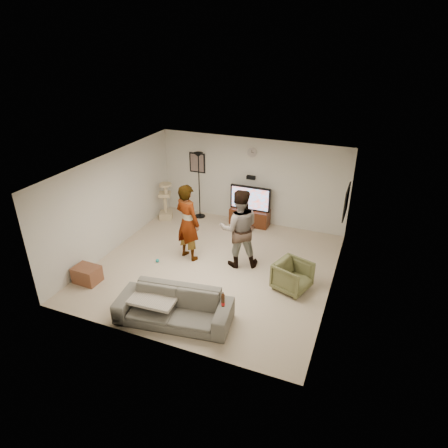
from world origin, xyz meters
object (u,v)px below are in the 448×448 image
at_px(person_left, 188,222).
at_px(sofa, 174,307).
at_px(cat_tree, 165,201).
at_px(side_table, 87,274).
at_px(tv, 250,198).
at_px(armchair, 293,276).
at_px(floor_lamp, 199,186).
at_px(person_right, 239,229).
at_px(tv_stand, 250,217).
at_px(beer_bottle, 223,300).

distance_m(person_left, sofa, 2.50).
bearing_deg(cat_tree, side_table, -89.76).
distance_m(tv, cat_tree, 2.55).
bearing_deg(armchair, sofa, 153.74).
xyz_separation_m(tv, cat_tree, (-2.48, -0.57, -0.25)).
height_order(floor_lamp, person_left, floor_lamp).
bearing_deg(person_left, side_table, 67.86).
bearing_deg(person_right, armchair, 136.24).
distance_m(tv_stand, side_table, 4.84).
xyz_separation_m(tv, armchair, (1.90, -2.71, -0.50)).
xyz_separation_m(tv, sofa, (0.01, -4.62, -0.50)).
relative_size(cat_tree, person_right, 0.59).
height_order(sofa, armchair, armchair).
xyz_separation_m(person_right, armchair, (1.44, -0.53, -0.64)).
bearing_deg(armchair, person_right, 88.32).
distance_m(cat_tree, beer_bottle, 5.37).
height_order(sofa, beer_bottle, beer_bottle).
bearing_deg(side_table, person_right, 34.34).
xyz_separation_m(sofa, beer_bottle, (1.03, 0.00, 0.45)).
relative_size(cat_tree, side_table, 2.02).
relative_size(floor_lamp, side_table, 3.53).
bearing_deg(person_left, floor_lamp, -51.35).
height_order(tv, cat_tree, tv).
bearing_deg(tv_stand, beer_bottle, -77.32).
bearing_deg(cat_tree, sofa, -58.48).
height_order(tv_stand, armchair, armchair).
bearing_deg(side_table, beer_bottle, -7.23).
xyz_separation_m(person_left, side_table, (-1.65, -1.83, -0.78)).
xyz_separation_m(person_left, armchair, (2.71, -0.37, -0.64)).
height_order(cat_tree, person_right, person_right).
bearing_deg(side_table, person_left, 47.86).
bearing_deg(sofa, person_right, 71.23).
xyz_separation_m(tv_stand, sofa, (0.01, -4.62, 0.09)).
height_order(armchair, side_table, armchair).
relative_size(person_left, beer_bottle, 7.77).
xyz_separation_m(tv_stand, beer_bottle, (1.04, -4.62, 0.54)).
xyz_separation_m(cat_tree, person_right, (2.93, -1.61, 0.39)).
bearing_deg(person_left, person_right, -152.51).
bearing_deg(sofa, side_table, 161.42).
bearing_deg(tv, beer_bottle, -77.32).
bearing_deg(cat_tree, tv, 12.93).
distance_m(tv_stand, cat_tree, 2.56).
xyz_separation_m(beer_bottle, armchair, (0.86, 1.90, -0.45)).
bearing_deg(armchair, tv, 53.50).
distance_m(sofa, beer_bottle, 1.13).
height_order(person_left, armchair, person_left).
relative_size(tv_stand, beer_bottle, 4.56).
height_order(person_left, sofa, person_left).
bearing_deg(side_table, tv, 59.48).
bearing_deg(tv, armchair, -55.03).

